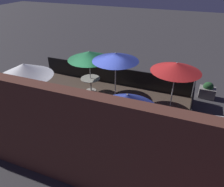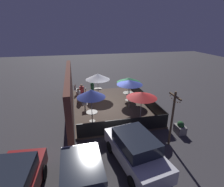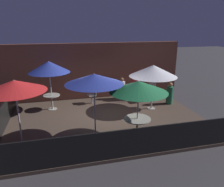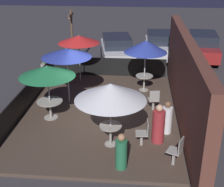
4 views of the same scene
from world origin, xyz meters
name	(u,v)px [view 2 (image 2 of 4)]	position (x,y,z in m)	size (l,w,h in m)	color
ground_plane	(110,106)	(0.00, 0.00, 0.00)	(60.00, 60.00, 0.00)	#383538
patio_deck	(110,106)	(0.00, 0.00, 0.06)	(8.44, 6.08, 0.12)	#47382D
building_wall	(70,92)	(0.00, 3.27, 1.59)	(10.04, 0.36, 3.17)	brown
fence_front	(144,97)	(0.00, -3.00, 0.59)	(8.24, 0.05, 0.95)	black
fence_side_left	(124,126)	(-4.17, 0.00, 0.59)	(0.05, 5.88, 0.95)	black
patio_umbrella_0	(98,77)	(2.42, 0.69, 2.02)	(2.27, 2.27, 2.18)	#B2B2B7
patio_umbrella_1	(129,80)	(0.74, -1.80, 2.03)	(2.07, 2.07, 2.11)	#B2B2B7
patio_umbrella_2	(91,93)	(-2.33, 1.81, 2.22)	(1.93, 1.93, 2.37)	#B2B2B7
patio_umbrella_3	(142,95)	(-3.33, -1.39, 2.23)	(2.01, 2.01, 2.30)	#B2B2B7
patio_umbrella_4	(130,82)	(-0.76, -1.40, 2.30)	(2.05, 2.05, 2.36)	#B2B2B7
dining_table_0	(98,90)	(2.42, 0.69, 0.68)	(0.73, 0.73, 0.71)	#9E998E
dining_table_1	(128,94)	(0.74, -1.80, 0.69)	(0.97, 0.97, 0.71)	#9E998E
dining_table_2	(92,114)	(-2.33, 1.81, 0.69)	(0.79, 0.79, 0.73)	#9E998E
patio_chair_0	(76,89)	(3.37, 2.73, 0.64)	(0.53, 0.53, 0.94)	gray
patio_chair_1	(87,92)	(2.36, 1.77, 0.61)	(0.42, 0.42, 0.90)	gray
patio_chair_2	(85,103)	(-0.24, 2.18, 0.61)	(0.46, 0.46, 0.91)	gray
patron_0	(79,96)	(1.45, 2.58, 0.65)	(0.50, 0.50, 1.20)	silver
patron_1	(82,92)	(2.09, 2.25, 0.73)	(0.57, 0.57, 1.37)	maroon
patron_2	(92,87)	(3.63, 1.12, 0.63)	(0.36, 0.36, 1.14)	#236642
planter_box	(180,128)	(-4.82, -3.51, 0.36)	(0.75, 0.53, 0.83)	gray
light_post	(172,116)	(-5.72, -2.24, 1.84)	(1.10, 0.12, 3.25)	brown
parked_car_0	(135,149)	(-6.74, 0.20, 0.84)	(4.27, 2.37, 1.62)	silver
parked_car_1	(83,179)	(-7.93, 2.80, 0.84)	(3.89, 1.86, 1.62)	silver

